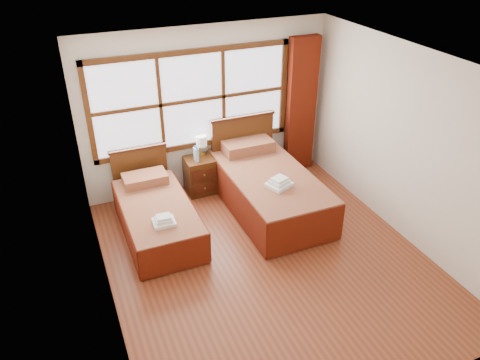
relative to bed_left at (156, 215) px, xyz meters
name	(u,v)px	position (x,y,z in m)	size (l,w,h in m)	color
floor	(268,260)	(1.17, -1.20, -0.28)	(4.50, 4.50, 0.00)	brown
ceiling	(275,66)	(1.17, -1.20, 2.32)	(4.50, 4.50, 0.00)	white
wall_back	(208,109)	(1.17, 1.05, 1.02)	(4.00, 4.00, 0.00)	silver
wall_left	(98,211)	(-0.83, -1.20, 1.02)	(4.50, 4.50, 0.00)	silver
wall_right	(406,146)	(3.17, -1.20, 1.02)	(4.50, 4.50, 0.00)	silver
window	(192,100)	(0.92, 1.01, 1.22)	(3.16, 0.06, 1.56)	white
curtain	(301,106)	(2.77, 0.91, 0.89)	(0.50, 0.16, 2.30)	#621909
bed_left	(156,215)	(0.00, 0.00, 0.00)	(0.94, 1.96, 0.91)	#401B0D
bed_right	(267,186)	(1.72, 0.00, 0.07)	(1.18, 2.29, 1.15)	#401B0D
nightstand	(200,175)	(0.92, 0.80, 0.02)	(0.45, 0.45, 0.60)	#4C2810
towels_left	(164,221)	(-0.01, -0.54, 0.25)	(0.30, 0.26, 0.12)	white
towels_right	(279,183)	(1.69, -0.47, 0.39)	(0.41, 0.38, 0.14)	white
lamp	(202,142)	(1.01, 0.91, 0.56)	(0.17, 0.17, 0.33)	gold
bottle_near	(195,153)	(0.86, 0.80, 0.43)	(0.06, 0.06, 0.24)	#A5C0D5
bottle_far	(197,155)	(0.86, 0.73, 0.44)	(0.07, 0.07, 0.25)	#A5C0D5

